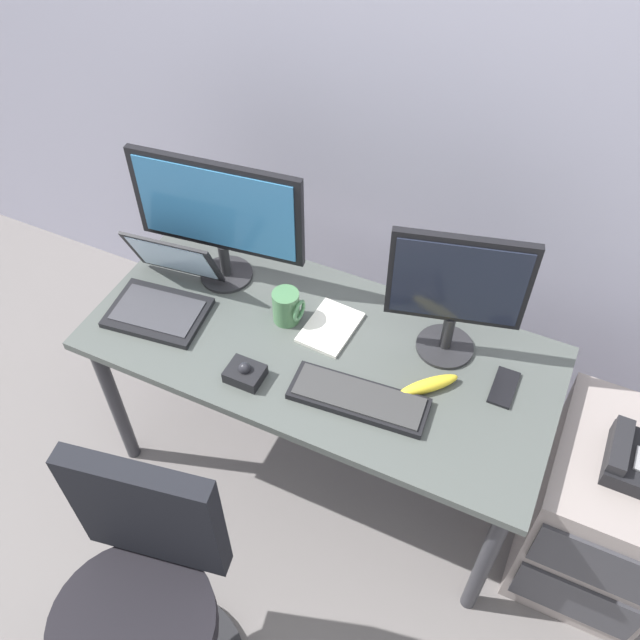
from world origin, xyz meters
name	(u,v)px	position (x,y,z in m)	size (l,w,h in m)	color
ground_plane	(320,461)	(0.00, 0.00, 0.00)	(8.00, 8.00, 0.00)	slate
back_wall	(417,39)	(0.00, 0.69, 1.40)	(6.00, 0.10, 2.80)	#A09FB3
desk	(320,361)	(0.00, 0.00, 0.63)	(1.49, 0.67, 0.71)	#494F4B
file_cabinet	(601,512)	(0.98, 0.05, 0.31)	(0.42, 0.53, 0.63)	gray
desk_phone	(635,460)	(0.97, 0.03, 0.66)	(0.17, 0.20, 0.09)	black
office_chair	(147,610)	(-0.12, -0.85, 0.44)	(0.52, 0.52, 0.96)	black
monitor_main	(218,213)	(-0.43, 0.15, 0.98)	(0.57, 0.18, 0.47)	#262628
monitor_side	(457,290)	(0.36, 0.16, 0.97)	(0.40, 0.18, 0.46)	#262628
keyboard	(359,398)	(0.19, -0.14, 0.72)	(0.42, 0.17, 0.03)	black
laptop	(164,292)	(-0.54, -0.05, 0.76)	(0.35, 0.35, 0.22)	black
trackball_mouse	(245,373)	(-0.15, -0.21, 0.73)	(0.11, 0.09, 0.07)	black
coffee_mug	(287,307)	(-0.14, 0.06, 0.77)	(0.10, 0.09, 0.12)	#487A4C
paper_notepad	(332,328)	(0.00, 0.08, 0.71)	(0.15, 0.21, 0.01)	white
cell_phone	(504,387)	(0.57, 0.08, 0.71)	(0.07, 0.14, 0.01)	black
banana	(429,385)	(0.36, -0.02, 0.73)	(0.19, 0.04, 0.04)	yellow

